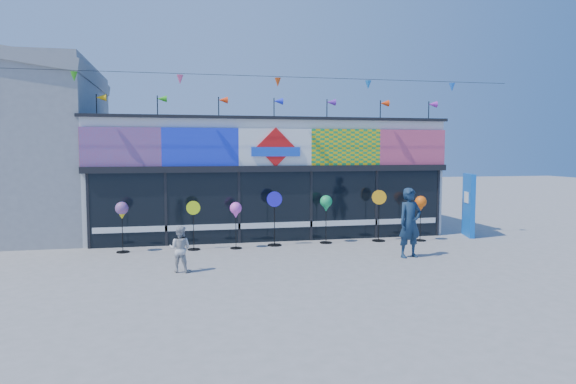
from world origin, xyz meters
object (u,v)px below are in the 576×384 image
object	(u,v)px
spinner_1	(194,224)
spinner_0	(122,212)
spinner_5	(379,214)
adult_man	(410,223)
spinner_3	(274,217)
child	(180,249)
spinner_4	(326,205)
spinner_6	(421,205)
spinner_2	(236,211)
blue_sign	(469,205)

from	to	relation	value
spinner_1	spinner_0	bearing A→B (deg)	179.07
spinner_5	adult_man	distance (m)	2.60
spinner_0	spinner_3	distance (m)	4.58
spinner_1	child	xyz separation A→B (m)	(-0.41, -2.79, -0.21)
spinner_4	spinner_5	xyz separation A→B (m)	(1.81, -0.02, -0.35)
spinner_4	child	size ratio (longest dim) A/B	1.36
spinner_0	child	distance (m)	3.33
spinner_0	spinner_4	size ratio (longest dim) A/B	0.96
spinner_1	spinner_6	distance (m)	7.40
spinner_6	adult_man	bearing A→B (deg)	-122.50
spinner_2	adult_man	bearing A→B (deg)	-26.47
spinner_4	adult_man	distance (m)	3.12
blue_sign	spinner_2	xyz separation A→B (m)	(-8.19, -0.58, 0.04)
spinner_3	adult_man	distance (m)	4.22
spinner_1	child	world-z (taller)	spinner_1
blue_sign	spinner_1	bearing A→B (deg)	-160.31
spinner_4	spinner_5	distance (m)	1.84
spinner_6	adult_man	distance (m)	2.80
adult_man	spinner_4	bearing A→B (deg)	111.35
child	blue_sign	bearing A→B (deg)	-140.33
blue_sign	spinner_1	xyz separation A→B (m)	(-9.46, -0.52, -0.31)
blue_sign	adult_man	distance (m)	4.59
spinner_1	spinner_3	size ratio (longest dim) A/B	0.87
spinner_2	spinner_4	size ratio (longest dim) A/B	0.92
spinner_2	spinner_4	bearing A→B (deg)	6.10
spinner_0	spinner_1	xyz separation A→B (m)	(2.05, -0.03, -0.41)
spinner_0	spinner_6	size ratio (longest dim) A/B	1.00
spinner_4	spinner_6	xyz separation A→B (m)	(3.17, -0.26, -0.05)
spinner_0	spinner_3	bearing A→B (deg)	1.78
spinner_5	child	bearing A→B (deg)	-154.80
spinner_1	spinner_6	world-z (taller)	spinner_6
spinner_1	spinner_2	bearing A→B (deg)	-2.80
spinner_1	adult_man	world-z (taller)	adult_man
spinner_1	spinner_3	xyz separation A→B (m)	(2.51, 0.18, 0.12)
spinner_2	spinner_3	size ratio (longest dim) A/B	0.83
spinner_1	spinner_5	world-z (taller)	spinner_5
spinner_4	spinner_6	distance (m)	3.18
spinner_5	spinner_6	bearing A→B (deg)	-9.83
blue_sign	spinner_3	size ratio (longest dim) A/B	1.28
spinner_6	child	xyz separation A→B (m)	(-7.80, -2.79, -0.63)
spinner_3	spinner_4	size ratio (longest dim) A/B	1.10
spinner_0	spinner_4	xyz separation A→B (m)	(6.27, 0.22, 0.05)
blue_sign	spinner_5	size ratio (longest dim) A/B	1.29
spinner_0	spinner_5	size ratio (longest dim) A/B	0.88
blue_sign	child	distance (m)	10.43
spinner_4	adult_man	world-z (taller)	adult_man
blue_sign	child	size ratio (longest dim) A/B	1.90
spinner_3	child	xyz separation A→B (m)	(-2.92, -2.97, -0.33)
adult_man	spinner_1	bearing A→B (deg)	146.91
adult_man	child	world-z (taller)	adult_man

